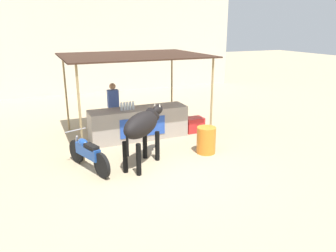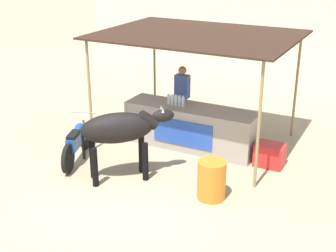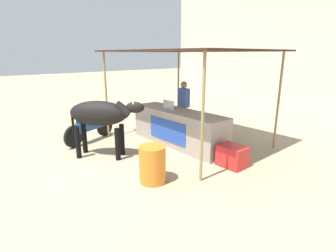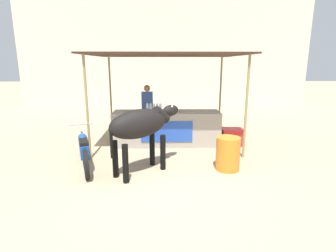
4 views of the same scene
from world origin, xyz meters
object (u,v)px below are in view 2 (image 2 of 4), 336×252
cooler_box (270,155)px  motorcycle_parked (77,141)px  stall_counter (190,127)px  vendor_behind_counter (182,99)px  cow (121,130)px  water_barrel (212,180)px

cooler_box → motorcycle_parked: bearing=-156.7°
stall_counter → motorcycle_parked: size_ratio=1.74×
vendor_behind_counter → motorcycle_parked: size_ratio=0.96×
stall_counter → cooler_box: (1.88, -0.10, -0.24)m
cooler_box → cow: (-2.42, -1.90, 0.79)m
cooler_box → motorcycle_parked: motorcycle_parked is taller
motorcycle_parked → water_barrel: bearing=-3.4°
cooler_box → water_barrel: bearing=-107.5°
vendor_behind_counter → water_barrel: vendor_behind_counter is taller
water_barrel → motorcycle_parked: size_ratio=0.43×
water_barrel → cow: (-1.85, -0.10, 0.66)m
water_barrel → cow: 1.97m
stall_counter → water_barrel: size_ratio=4.08×
cow → motorcycle_parked: 1.48m
vendor_behind_counter → cooler_box: bearing=-19.1°
cooler_box → motorcycle_parked: 4.07m
stall_counter → vendor_behind_counter: 1.02m
stall_counter → cow: (-0.54, -1.99, 0.55)m
water_barrel → stall_counter: bearing=124.7°
vendor_behind_counter → water_barrel: 3.29m
vendor_behind_counter → cow: size_ratio=1.04×
cow → motorcycle_parked: bearing=167.7°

